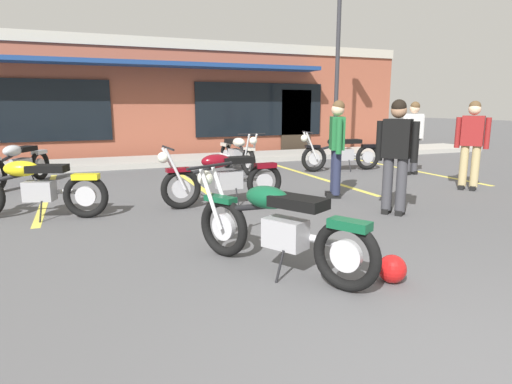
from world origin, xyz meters
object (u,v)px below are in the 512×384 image
object	(u,v)px
parking_lot_lamp_post	(340,39)
motorcycle_silver_naked	(32,187)
motorcycle_black_cruiser	(223,177)
motorcycle_red_sportbike	(341,152)
person_near_building	(337,143)
motorcycle_blue_standard	(18,163)
motorcycle_foreground_classic	(277,225)
person_by_back_row	(413,134)
helmet_on_pavement	(392,269)
person_in_shorts_foreground	(472,140)
person_in_black_shirt	(396,150)
motorcycle_green_cafe_racer	(237,153)

from	to	relation	value
parking_lot_lamp_post	motorcycle_silver_naked	bearing A→B (deg)	-151.12
motorcycle_black_cruiser	motorcycle_red_sportbike	bearing A→B (deg)	33.47
person_near_building	parking_lot_lamp_post	bearing A→B (deg)	57.83
motorcycle_red_sportbike	motorcycle_silver_naked	bearing A→B (deg)	-160.30
motorcycle_silver_naked	person_near_building	xyz separation A→B (m)	(4.79, -0.31, 0.49)
motorcycle_blue_standard	parking_lot_lamp_post	world-z (taller)	parking_lot_lamp_post
motorcycle_foreground_classic	person_by_back_row	xyz separation A→B (m)	(5.42, 4.37, 0.49)
motorcycle_black_cruiser	motorcycle_blue_standard	distance (m)	4.54
motorcycle_red_sportbike	helmet_on_pavement	size ratio (longest dim) A/B	8.10
motorcycle_silver_naked	parking_lot_lamp_post	distance (m)	9.20
person_near_building	person_in_shorts_foreground	bearing A→B (deg)	-6.78
person_in_black_shirt	helmet_on_pavement	distance (m)	2.78
person_in_black_shirt	helmet_on_pavement	xyz separation A→B (m)	(-1.67, -2.06, -0.82)
motorcycle_green_cafe_racer	person_near_building	distance (m)	3.59
motorcycle_blue_standard	person_by_back_row	xyz separation A→B (m)	(8.31, -1.73, 0.49)
motorcycle_black_cruiser	parking_lot_lamp_post	size ratio (longest dim) A/B	0.40
parking_lot_lamp_post	helmet_on_pavement	bearing A→B (deg)	-118.82
motorcycle_blue_standard	motorcycle_green_cafe_racer	xyz separation A→B (m)	(4.70, 0.22, 0.00)
motorcycle_foreground_classic	person_in_shorts_foreground	distance (m)	5.76
person_in_shorts_foreground	motorcycle_silver_naked	bearing A→B (deg)	175.17
motorcycle_red_sportbike	person_in_shorts_foreground	xyz separation A→B (m)	(0.95, -3.00, 0.49)
person_in_shorts_foreground	person_near_building	distance (m)	2.78
motorcycle_foreground_classic	motorcycle_blue_standard	size ratio (longest dim) A/B	0.98
motorcycle_green_cafe_racer	person_in_black_shirt	distance (m)	4.98
motorcycle_red_sportbike	motorcycle_black_cruiser	bearing A→B (deg)	-146.53
motorcycle_green_cafe_racer	person_by_back_row	world-z (taller)	person_by_back_row
person_in_shorts_foreground	motorcycle_red_sportbike	bearing A→B (deg)	107.63
helmet_on_pavement	parking_lot_lamp_post	xyz separation A→B (m)	(4.39, 7.98, 3.28)
motorcycle_red_sportbike	motorcycle_blue_standard	xyz separation A→B (m)	(-7.10, 0.61, 0.00)
person_in_black_shirt	person_by_back_row	distance (m)	4.13
motorcycle_green_cafe_racer	parking_lot_lamp_post	size ratio (longest dim) A/B	0.40
person_near_building	motorcycle_black_cruiser	bearing A→B (deg)	175.80
person_by_back_row	motorcycle_green_cafe_racer	bearing A→B (deg)	151.66
person_by_back_row	motorcycle_silver_naked	bearing A→B (deg)	-170.95
motorcycle_green_cafe_racer	person_near_building	bearing A→B (deg)	-80.28
motorcycle_blue_standard	motorcycle_green_cafe_racer	size ratio (longest dim) A/B	0.92
person_in_black_shirt	motorcycle_foreground_classic	bearing A→B (deg)	-150.85
motorcycle_silver_naked	person_in_black_shirt	xyz separation A→B (m)	(4.92, -1.71, 0.49)
motorcycle_foreground_classic	motorcycle_red_sportbike	bearing A→B (deg)	52.48
motorcycle_foreground_classic	motorcycle_silver_naked	size ratio (longest dim) A/B	0.93
motorcycle_silver_naked	person_near_building	bearing A→B (deg)	-3.70
person_by_back_row	person_near_building	world-z (taller)	same
helmet_on_pavement	parking_lot_lamp_post	size ratio (longest dim) A/B	0.05
person_by_back_row	motorcycle_blue_standard	bearing A→B (deg)	168.27
motorcycle_foreground_classic	person_in_black_shirt	distance (m)	2.94
motorcycle_blue_standard	person_in_black_shirt	size ratio (longest dim) A/B	1.15
person_near_building	helmet_on_pavement	xyz separation A→B (m)	(-1.55, -3.47, -0.82)
person_in_shorts_foreground	motorcycle_blue_standard	bearing A→B (deg)	155.88
motorcycle_silver_naked	person_in_shorts_foreground	xyz separation A→B (m)	(7.55, -0.64, 0.49)
motorcycle_silver_naked	person_in_black_shirt	bearing A→B (deg)	-19.19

